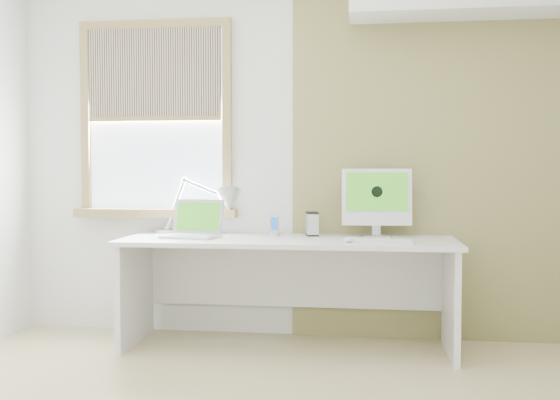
% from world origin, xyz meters
% --- Properties ---
extents(room, '(4.04, 3.54, 2.64)m').
position_xyz_m(room, '(0.00, 0.00, 1.30)').
color(room, tan).
rests_on(room, ground).
extents(accent_wall, '(2.00, 0.02, 2.60)m').
position_xyz_m(accent_wall, '(1.00, 1.74, 1.30)').
color(accent_wall, olive).
rests_on(accent_wall, room).
extents(window, '(1.20, 0.14, 1.42)m').
position_xyz_m(window, '(-1.00, 1.71, 1.54)').
color(window, olive).
rests_on(window, room).
extents(desk, '(2.20, 0.70, 0.73)m').
position_xyz_m(desk, '(0.01, 1.44, 0.53)').
color(desk, white).
rests_on(desk, room).
extents(desk_lamp, '(0.69, 0.33, 0.40)m').
position_xyz_m(desk_lamp, '(-0.52, 1.59, 0.94)').
color(desk_lamp, '#B5B8BA').
rests_on(desk_lamp, desk).
extents(laptop, '(0.39, 0.34, 0.25)m').
position_xyz_m(laptop, '(-0.63, 1.41, 0.79)').
color(laptop, '#B5B8BA').
rests_on(laptop, desk).
extents(phone_dock, '(0.10, 0.10, 0.15)m').
position_xyz_m(phone_dock, '(-0.10, 1.55, 0.77)').
color(phone_dock, '#B5B8BA').
rests_on(phone_dock, desk).
extents(external_drive, '(0.10, 0.14, 0.16)m').
position_xyz_m(external_drive, '(0.15, 1.59, 0.81)').
color(external_drive, '#B5B8BA').
rests_on(external_drive, desk).
extents(imac, '(0.47, 0.16, 0.46)m').
position_xyz_m(imac, '(0.59, 1.59, 0.99)').
color(imac, '#B5B8BA').
rests_on(imac, desk).
extents(keyboard, '(0.44, 0.16, 0.02)m').
position_xyz_m(keyboard, '(0.59, 1.25, 0.74)').
color(keyboard, white).
rests_on(keyboard, desk).
extents(mouse, '(0.07, 0.11, 0.03)m').
position_xyz_m(mouse, '(0.41, 1.23, 0.75)').
color(mouse, white).
rests_on(mouse, desk).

